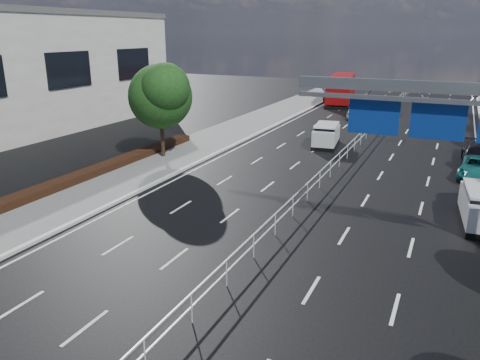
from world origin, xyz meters
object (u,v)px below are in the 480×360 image
at_px(overhead_gantry, 460,115).
at_px(white_minivan, 326,135).
at_px(near_car_dark, 334,95).
at_px(parked_car_teal, 479,168).
at_px(red_bus, 342,88).
at_px(parked_car_dark, 478,154).
at_px(near_car_silver, 357,111).

xyz_separation_m(overhead_gantry, white_minivan, (-9.14, 16.37, -4.75)).
relative_size(overhead_gantry, near_car_dark, 1.96).
bearing_deg(overhead_gantry, parked_car_teal, 82.56).
bearing_deg(near_car_dark, red_bus, 137.66).
height_order(overhead_gantry, parked_car_dark, overhead_gantry).
relative_size(near_car_silver, parked_car_dark, 0.97).
bearing_deg(overhead_gantry, white_minivan, 119.18).
bearing_deg(red_bus, near_car_dark, 134.59).
distance_m(red_bus, near_car_silver, 11.32).
bearing_deg(overhead_gantry, parked_car_dark, 84.21).
distance_m(overhead_gantry, near_car_dark, 44.02).
xyz_separation_m(white_minivan, near_car_dark, (-5.60, 24.83, 0.00)).
bearing_deg(near_car_silver, red_bus, -73.89).
distance_m(overhead_gantry, parked_car_teal, 13.04).
height_order(red_bus, near_car_silver, red_bus).
relative_size(overhead_gantry, parked_car_teal, 2.25).
bearing_deg(near_car_silver, near_car_dark, -70.43).
bearing_deg(parked_car_teal, white_minivan, 163.52).
distance_m(overhead_gantry, near_car_silver, 31.64).
relative_size(overhead_gantry, near_car_silver, 2.20).
bearing_deg(parked_car_dark, red_bus, 120.02).
xyz_separation_m(near_car_silver, parked_car_teal, (10.99, -17.86, -0.16)).
distance_m(white_minivan, near_car_dark, 25.45).
relative_size(near_car_dark, parked_car_dark, 1.09).
height_order(white_minivan, parked_car_teal, white_minivan).
bearing_deg(near_car_silver, parked_car_teal, 116.18).
height_order(overhead_gantry, parked_car_teal, overhead_gantry).
height_order(overhead_gantry, near_car_silver, overhead_gantry).
bearing_deg(near_car_silver, parked_car_dark, 121.88).
relative_size(parked_car_teal, parked_car_dark, 0.95).
xyz_separation_m(near_car_silver, parked_car_dark, (10.99, -14.43, -0.09)).
xyz_separation_m(red_bus, near_car_silver, (4.14, -10.49, -1.04)).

